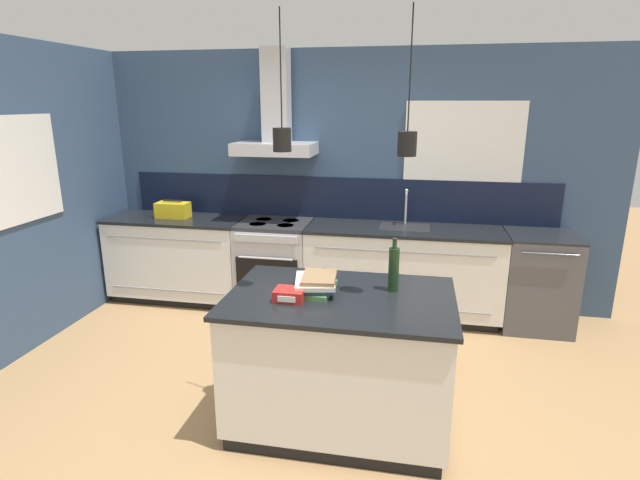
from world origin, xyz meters
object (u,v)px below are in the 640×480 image
at_px(oven_range, 275,265).
at_px(bottle_on_island, 394,268).
at_px(book_stack, 317,283).
at_px(yellow_toolbox, 173,210).
at_px(dishwasher, 537,281).
at_px(red_supply_box, 290,295).

bearing_deg(oven_range, bottle_on_island, -52.72).
height_order(oven_range, book_stack, book_stack).
relative_size(bottle_on_island, book_stack, 0.93).
bearing_deg(yellow_toolbox, book_stack, -43.42).
xyz_separation_m(dishwasher, red_supply_box, (-1.90, -1.98, 0.49)).
relative_size(oven_range, dishwasher, 1.00).
distance_m(bottle_on_island, book_stack, 0.50).
relative_size(red_supply_box, yellow_toolbox, 0.54).
height_order(dishwasher, red_supply_box, red_supply_box).
bearing_deg(bottle_on_island, book_stack, -166.13).
distance_m(bottle_on_island, yellow_toolbox, 2.92).
bearing_deg(red_supply_box, yellow_toolbox, 131.86).
bearing_deg(bottle_on_island, red_supply_box, -154.92).
distance_m(book_stack, yellow_toolbox, 2.63).
bearing_deg(dishwasher, red_supply_box, -133.89).
height_order(book_stack, yellow_toolbox, yellow_toolbox).
bearing_deg(red_supply_box, book_stack, 51.02).
relative_size(bottle_on_island, yellow_toolbox, 1.03).
xyz_separation_m(oven_range, yellow_toolbox, (-1.11, 0.00, 0.54)).
height_order(dishwasher, bottle_on_island, bottle_on_island).
height_order(red_supply_box, yellow_toolbox, yellow_toolbox).
height_order(bottle_on_island, yellow_toolbox, bottle_on_island).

